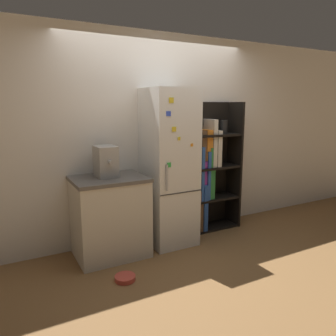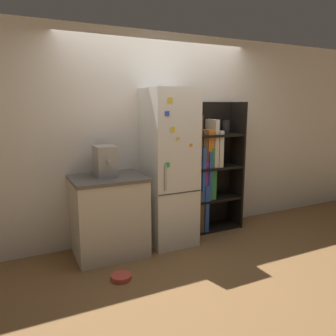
{
  "view_description": "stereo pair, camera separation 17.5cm",
  "coord_description": "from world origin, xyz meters",
  "views": [
    {
      "loc": [
        -1.89,
        -3.31,
        1.71
      ],
      "look_at": [
        -0.02,
        0.15,
        0.96
      ],
      "focal_mm": 35.0,
      "sensor_mm": 36.0,
      "label": 1
    },
    {
      "loc": [
        -1.73,
        -3.39,
        1.71
      ],
      "look_at": [
        -0.02,
        0.15,
        0.96
      ],
      "focal_mm": 35.0,
      "sensor_mm": 36.0,
      "label": 2
    }
  ],
  "objects": [
    {
      "name": "pet_bowl",
      "position": [
        -0.84,
        -0.48,
        0.03
      ],
      "size": [
        0.21,
        0.21,
        0.05
      ],
      "color": "#D84C3F",
      "rests_on": "ground_plane"
    },
    {
      "name": "bookshelf",
      "position": [
        0.64,
        0.31,
        0.84
      ],
      "size": [
        0.8,
        0.34,
        1.75
      ],
      "color": "black",
      "rests_on": "ground_plane"
    },
    {
      "name": "refrigerator",
      "position": [
        -0.0,
        0.15,
        0.96
      ],
      "size": [
        0.56,
        0.62,
        1.91
      ],
      "color": "white",
      "rests_on": "ground_plane"
    },
    {
      "name": "wall_back",
      "position": [
        0.0,
        0.47,
        1.3
      ],
      "size": [
        8.0,
        0.05,
        2.6
      ],
      "color": "white",
      "rests_on": "ground_plane"
    },
    {
      "name": "espresso_machine",
      "position": [
        -0.79,
        0.19,
        1.09
      ],
      "size": [
        0.22,
        0.34,
        0.34
      ],
      "color": "#A5A39E",
      "rests_on": "kitchen_counter"
    },
    {
      "name": "kitchen_counter",
      "position": [
        -0.77,
        0.14,
        0.46
      ],
      "size": [
        0.81,
        0.64,
        0.92
      ],
      "color": "beige",
      "rests_on": "ground_plane"
    },
    {
      "name": "ground_plane",
      "position": [
        0.0,
        0.0,
        0.0
      ],
      "size": [
        16.0,
        16.0,
        0.0
      ],
      "primitive_type": "plane",
      "color": "olive"
    }
  ]
}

